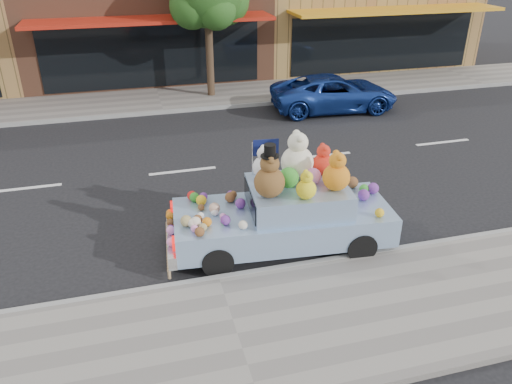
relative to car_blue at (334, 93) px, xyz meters
name	(u,v)px	position (x,y,z in m)	size (l,w,h in m)	color
ground	(183,171)	(-5.99, -3.85, -0.63)	(120.00, 120.00, 0.00)	black
near_sidewalk	(237,336)	(-5.99, -10.35, -0.57)	(60.00, 3.00, 0.12)	gray
far_sidewalk	(160,100)	(-5.99, 2.65, -0.57)	(60.00, 3.00, 0.12)	gray
near_kerb	(219,279)	(-5.99, -8.85, -0.56)	(60.00, 0.12, 0.13)	gray
far_kerb	(164,112)	(-5.99, 1.15, -0.56)	(60.00, 0.12, 0.13)	gray
car_blue	(334,93)	(0.00, 0.00, 0.00)	(2.08, 4.50, 1.25)	#1B3C99
art_car	(285,209)	(-4.45, -7.96, 0.21)	(4.62, 2.13, 2.39)	black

